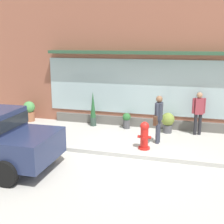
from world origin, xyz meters
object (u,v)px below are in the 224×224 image
(pedestrian_with_handbag, at_px, (158,116))
(potted_plant_doorstep, at_px, (168,121))
(pedestrian_passerby, at_px, (199,110))
(fire_hydrant, at_px, (144,135))
(potted_plant_near_hydrant, at_px, (127,120))
(potted_plant_trailing_edge, at_px, (29,111))
(potted_plant_corner_tall, at_px, (93,109))

(pedestrian_with_handbag, distance_m, potted_plant_doorstep, 1.36)
(pedestrian_with_handbag, distance_m, pedestrian_passerby, 1.82)
(fire_hydrant, distance_m, potted_plant_near_hydrant, 2.28)
(potted_plant_doorstep, distance_m, potted_plant_near_hydrant, 1.59)
(pedestrian_passerby, bearing_deg, fire_hydrant, -147.18)
(pedestrian_with_handbag, bearing_deg, fire_hydrant, -19.05)
(potted_plant_trailing_edge, bearing_deg, pedestrian_with_handbag, -13.21)
(pedestrian_with_handbag, bearing_deg, potted_plant_trailing_edge, -95.17)
(potted_plant_trailing_edge, relative_size, potted_plant_doorstep, 1.13)
(pedestrian_passerby, relative_size, potted_plant_trailing_edge, 1.84)
(pedestrian_passerby, bearing_deg, potted_plant_doorstep, 164.69)
(potted_plant_doorstep, bearing_deg, pedestrian_passerby, 2.65)
(potted_plant_doorstep, distance_m, potted_plant_corner_tall, 2.96)
(pedestrian_passerby, bearing_deg, pedestrian_with_handbag, -152.06)
(fire_hydrant, xyz_separation_m, potted_plant_near_hydrant, (-1.04, 2.03, -0.11))
(pedestrian_with_handbag, distance_m, potted_plant_trailing_edge, 5.75)
(pedestrian_with_handbag, distance_m, potted_plant_near_hydrant, 2.03)
(potted_plant_trailing_edge, distance_m, potted_plant_corner_tall, 2.84)
(fire_hydrant, xyz_separation_m, potted_plant_corner_tall, (-2.41, 2.03, 0.22))
(fire_hydrant, xyz_separation_m, pedestrian_with_handbag, (0.34, 0.66, 0.47))
(potted_plant_corner_tall, bearing_deg, potted_plant_doorstep, -2.31)
(pedestrian_with_handbag, relative_size, pedestrian_passerby, 1.02)
(pedestrian_passerby, height_order, potted_plant_doorstep, pedestrian_passerby)
(fire_hydrant, relative_size, potted_plant_trailing_edge, 1.04)
(potted_plant_trailing_edge, xyz_separation_m, potted_plant_corner_tall, (2.83, 0.07, 0.22))
(pedestrian_passerby, distance_m, potted_plant_trailing_edge, 6.85)
(pedestrian_passerby, bearing_deg, potted_plant_near_hydrant, 160.61)
(potted_plant_near_hydrant, bearing_deg, pedestrian_passerby, -1.43)
(fire_hydrant, bearing_deg, potted_plant_trailing_edge, 159.44)
(fire_hydrant, relative_size, potted_plant_near_hydrant, 1.45)
(pedestrian_passerby, xyz_separation_m, potted_plant_near_hydrant, (-2.64, 0.07, -0.56))
(pedestrian_passerby, xyz_separation_m, potted_plant_corner_tall, (-4.01, 0.07, -0.23))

